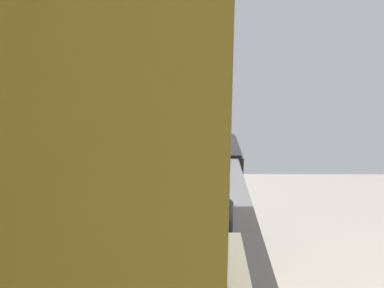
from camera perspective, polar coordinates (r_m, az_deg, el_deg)
The scene contains 4 objects.
wall_back at distance 1.87m, azimuth -10.79°, elevation 2.41°, with size 4.17×0.12×2.84m, color #DBC47C.
oven_range at distance 3.57m, azimuth 0.81°, elevation -6.83°, with size 0.65×0.67×1.06m.
bowl at distance 2.80m, azimuth 2.49°, elevation -3.44°, with size 0.15×0.15×0.06m.
kettle at distance 2.06m, azimuth 3.29°, elevation -9.68°, with size 0.22×0.16×0.17m.
Camera 1 is at (-1.78, 1.38, 1.86)m, focal length 39.93 mm.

